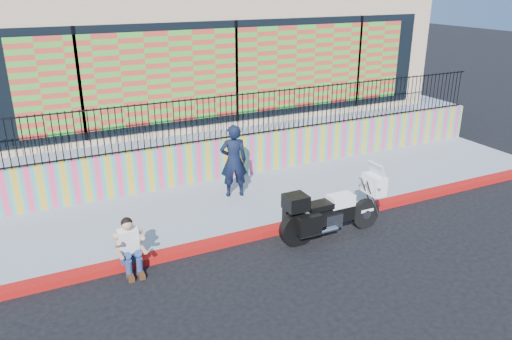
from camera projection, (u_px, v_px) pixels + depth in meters
ground at (311, 224)px, 11.47m from camera, size 90.00×90.00×0.00m
red_curb at (311, 221)px, 11.45m from camera, size 16.00×0.30×0.15m
sidewalk at (277, 195)px, 12.83m from camera, size 16.00×3.00×0.15m
mural_wall at (250, 154)px, 13.95m from camera, size 16.00×0.20×1.10m
metal_fence at (250, 114)px, 13.54m from camera, size 15.80×0.04×1.20m
elevated_platform at (190, 115)px, 18.26m from camera, size 16.00×10.00×1.25m
storefront_building at (189, 43)px, 17.14m from camera, size 14.00×8.06×4.00m
police_motorcycle at (331, 209)px, 10.71m from camera, size 2.45×0.81×1.53m
police_officer at (234, 161)px, 12.32m from camera, size 0.76×0.59×1.85m
seated_man at (131, 251)px, 9.44m from camera, size 0.54×0.71×1.06m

